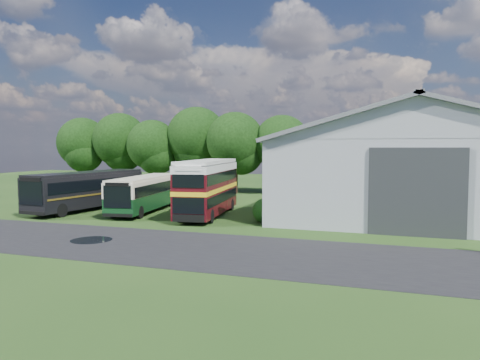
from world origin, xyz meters
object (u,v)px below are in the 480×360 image
at_px(bus_green_single, 145,193).
at_px(bus_dark_single, 87,190).
at_px(storage_shed, 413,158).
at_px(bus_maroon_double, 208,188).

xyz_separation_m(bus_green_single, bus_dark_single, (-4.86, -0.69, 0.17)).
bearing_deg(storage_shed, bus_green_single, -157.93).
relative_size(storage_shed, bus_green_single, 2.43).
bearing_deg(bus_green_single, bus_dark_single, 179.00).
xyz_separation_m(bus_green_single, bus_maroon_double, (5.56, -0.54, 0.58)).
bearing_deg(storage_shed, bus_maroon_double, -148.95).
xyz_separation_m(storage_shed, bus_maroon_double, (-14.19, -8.54, -2.13)).
relative_size(bus_green_single, bus_dark_single, 0.90).
height_order(bus_green_single, bus_maroon_double, bus_maroon_double).
bearing_deg(bus_dark_single, bus_green_single, 13.14).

